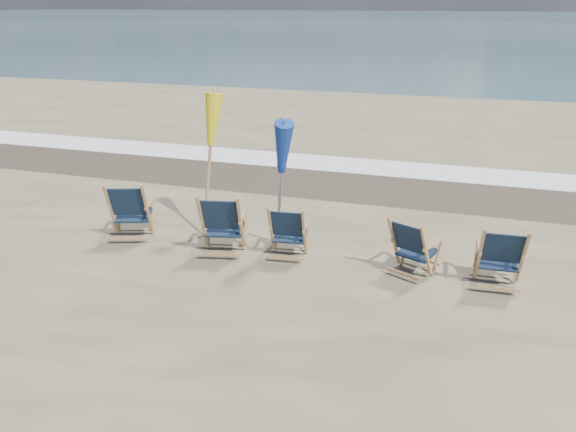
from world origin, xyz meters
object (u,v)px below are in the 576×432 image
beach_chair_4 (522,261)px  umbrella_yellow (206,127)px  beach_chair_0 (147,211)px  beach_chair_1 (241,226)px  umbrella_blue (280,145)px  beach_chair_3 (426,253)px  beach_chair_2 (304,234)px

beach_chair_4 → umbrella_yellow: umbrella_yellow is taller
beach_chair_0 → beach_chair_1: beach_chair_1 is taller
beach_chair_1 → umbrella_blue: size_ratio=0.47×
beach_chair_3 → umbrella_blue: size_ratio=0.41×
beach_chair_1 → beach_chair_4: beach_chair_1 is taller
beach_chair_1 → umbrella_blue: 1.40m
beach_chair_1 → beach_chair_0: bearing=-17.6°
beach_chair_2 → umbrella_blue: (-0.47, 0.27, 1.31)m
umbrella_yellow → umbrella_blue: size_ratio=1.05×
beach_chair_0 → beach_chair_4: (5.87, -0.12, -0.04)m
beach_chair_3 → umbrella_blue: bearing=14.0°
beach_chair_3 → umbrella_yellow: umbrella_yellow is taller
beach_chair_3 → beach_chair_4: size_ratio=0.94×
beach_chair_0 → beach_chair_2: beach_chair_0 is taller
beach_chair_4 → umbrella_yellow: size_ratio=0.41×
beach_chair_3 → beach_chair_4: beach_chair_4 is taller
beach_chair_1 → beach_chair_4: (4.13, 0.04, -0.05)m
beach_chair_3 → beach_chair_4: (1.29, 0.07, 0.03)m
beach_chair_2 → beach_chair_3: 1.86m
beach_chair_2 → beach_chair_0: bearing=-6.9°
beach_chair_3 → beach_chair_4: bearing=-152.2°
beach_chair_4 → umbrella_blue: (-3.61, 0.38, 1.28)m
beach_chair_0 → beach_chair_3: bearing=159.0°
umbrella_yellow → beach_chair_3: bearing=-12.1°
beach_chair_3 → beach_chair_2: bearing=19.3°
beach_chair_0 → beach_chair_4: size_ratio=1.08×
beach_chair_0 → umbrella_blue: umbrella_blue is taller
umbrella_blue → beach_chair_3: bearing=-10.9°
beach_chair_1 → beach_chair_4: bearing=168.6°
beach_chair_0 → umbrella_yellow: bearing=-164.3°
beach_chair_0 → beach_chair_4: beach_chair_0 is taller
beach_chair_4 → umbrella_blue: 3.85m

